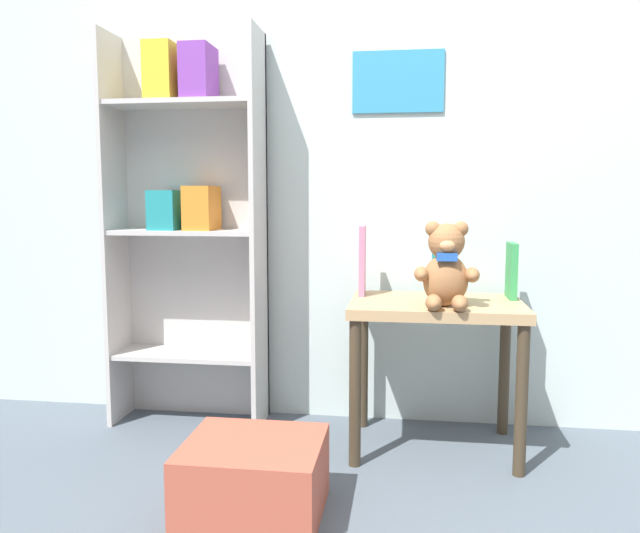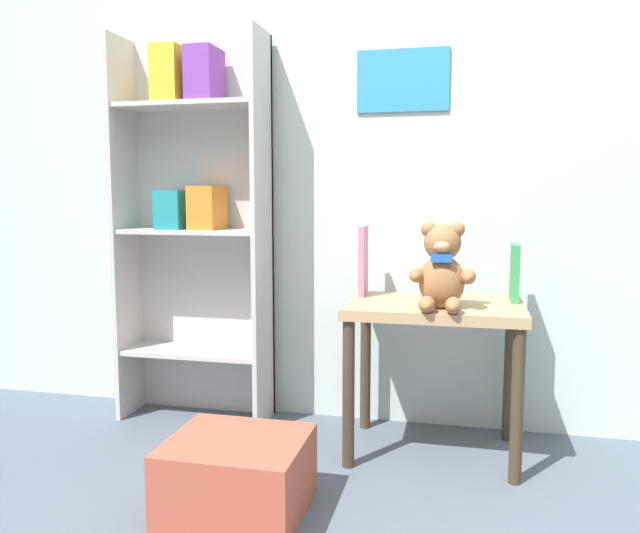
{
  "view_description": "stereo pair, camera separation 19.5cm",
  "coord_description": "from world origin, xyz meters",
  "px_view_note": "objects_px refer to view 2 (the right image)",
  "views": [
    {
      "loc": [
        -0.05,
        -0.93,
        0.9
      ],
      "look_at": [
        -0.36,
        1.29,
        0.64
      ],
      "focal_mm": 35.0,
      "sensor_mm": 36.0,
      "label": 1
    },
    {
      "loc": [
        0.15,
        -0.9,
        0.9
      ],
      "look_at": [
        -0.36,
        1.29,
        0.64
      ],
      "focal_mm": 35.0,
      "sensor_mm": 36.0,
      "label": 2
    }
  ],
  "objects_px": {
    "teddy_bear": "(442,270)",
    "storage_bin": "(237,475)",
    "display_table": "(434,328)",
    "bookshelf_side": "(196,206)",
    "book_standing_teal": "(437,270)",
    "book_standing_pink": "(363,261)",
    "book_standing_green": "(515,273)"
  },
  "relations": [
    {
      "from": "display_table",
      "to": "storage_bin",
      "type": "relative_size",
      "value": 1.53
    },
    {
      "from": "bookshelf_side",
      "to": "book_standing_teal",
      "type": "relative_size",
      "value": 7.66
    },
    {
      "from": "teddy_bear",
      "to": "book_standing_pink",
      "type": "bearing_deg",
      "value": 143.19
    },
    {
      "from": "display_table",
      "to": "book_standing_teal",
      "type": "relative_size",
      "value": 2.99
    },
    {
      "from": "display_table",
      "to": "teddy_bear",
      "type": "bearing_deg",
      "value": -77.76
    },
    {
      "from": "book_standing_teal",
      "to": "storage_bin",
      "type": "distance_m",
      "value": 0.98
    },
    {
      "from": "teddy_bear",
      "to": "storage_bin",
      "type": "distance_m",
      "value": 0.89
    },
    {
      "from": "bookshelf_side",
      "to": "display_table",
      "type": "distance_m",
      "value": 1.05
    },
    {
      "from": "bookshelf_side",
      "to": "book_standing_green",
      "type": "height_order",
      "value": "bookshelf_side"
    },
    {
      "from": "bookshelf_side",
      "to": "book_standing_green",
      "type": "distance_m",
      "value": 1.24
    },
    {
      "from": "bookshelf_side",
      "to": "teddy_bear",
      "type": "distance_m",
      "value": 1.03
    },
    {
      "from": "bookshelf_side",
      "to": "book_standing_pink",
      "type": "xyz_separation_m",
      "value": [
        0.69,
        -0.07,
        -0.19
      ]
    },
    {
      "from": "display_table",
      "to": "book_standing_green",
      "type": "relative_size",
      "value": 2.98
    },
    {
      "from": "bookshelf_side",
      "to": "book_standing_pink",
      "type": "bearing_deg",
      "value": -5.75
    },
    {
      "from": "book_standing_pink",
      "to": "book_standing_green",
      "type": "distance_m",
      "value": 0.53
    },
    {
      "from": "teddy_bear",
      "to": "storage_bin",
      "type": "relative_size",
      "value": 0.73
    },
    {
      "from": "bookshelf_side",
      "to": "book_standing_green",
      "type": "relative_size",
      "value": 7.63
    },
    {
      "from": "bookshelf_side",
      "to": "book_standing_teal",
      "type": "height_order",
      "value": "bookshelf_side"
    },
    {
      "from": "bookshelf_side",
      "to": "storage_bin",
      "type": "relative_size",
      "value": 3.93
    },
    {
      "from": "book_standing_green",
      "to": "book_standing_teal",
      "type": "bearing_deg",
      "value": 177.75
    },
    {
      "from": "display_table",
      "to": "book_standing_green",
      "type": "height_order",
      "value": "book_standing_green"
    },
    {
      "from": "bookshelf_side",
      "to": "book_standing_pink",
      "type": "distance_m",
      "value": 0.72
    },
    {
      "from": "bookshelf_side",
      "to": "storage_bin",
      "type": "bearing_deg",
      "value": -58.85
    },
    {
      "from": "teddy_bear",
      "to": "book_standing_teal",
      "type": "height_order",
      "value": "teddy_bear"
    },
    {
      "from": "display_table",
      "to": "book_standing_pink",
      "type": "xyz_separation_m",
      "value": [
        -0.27,
        0.11,
        0.21
      ]
    },
    {
      "from": "teddy_bear",
      "to": "book_standing_green",
      "type": "bearing_deg",
      "value": 40.98
    },
    {
      "from": "book_standing_teal",
      "to": "teddy_bear",
      "type": "bearing_deg",
      "value": -82.77
    },
    {
      "from": "book_standing_teal",
      "to": "book_standing_green",
      "type": "distance_m",
      "value": 0.27
    },
    {
      "from": "bookshelf_side",
      "to": "storage_bin",
      "type": "height_order",
      "value": "bookshelf_side"
    },
    {
      "from": "book_standing_pink",
      "to": "book_standing_teal",
      "type": "distance_m",
      "value": 0.27
    },
    {
      "from": "book_standing_teal",
      "to": "storage_bin",
      "type": "bearing_deg",
      "value": -127.86
    },
    {
      "from": "book_standing_pink",
      "to": "storage_bin",
      "type": "xyz_separation_m",
      "value": [
        -0.25,
        -0.64,
        -0.55
      ]
    }
  ]
}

